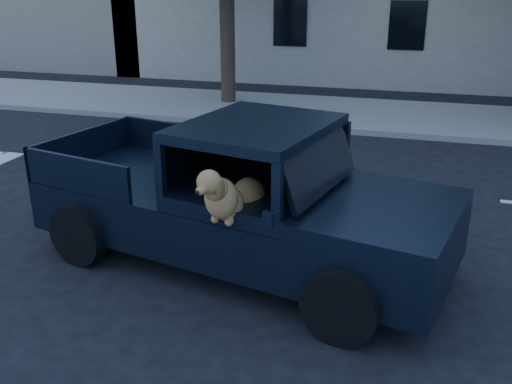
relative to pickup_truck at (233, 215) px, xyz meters
The scene contains 4 objects.
ground 0.95m from the pickup_truck, ahead, with size 120.00×120.00×0.00m, color black.
far_sidewalk 9.26m from the pickup_truck, 85.94° to the left, with size 60.00×4.00×0.15m, color gray.
lane_stripes 4.38m from the pickup_truck, 52.19° to the left, with size 21.60×0.14×0.01m, color silver, non-canonical shape.
pickup_truck is the anchor object (origin of this frame).
Camera 1 is at (1.65, -6.83, 3.75)m, focal length 40.00 mm.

